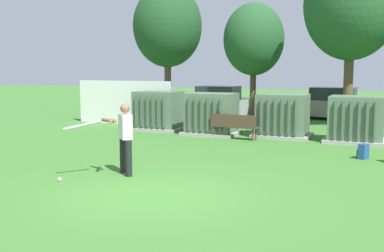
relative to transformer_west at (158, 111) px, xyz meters
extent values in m
plane|color=#3D752D|center=(4.53, -9.18, -0.79)|extent=(96.00, 96.00, 0.00)
cube|color=white|center=(-2.47, 1.32, 0.21)|extent=(4.80, 0.12, 2.00)
cube|color=#9E9B93|center=(0.00, 0.01, -0.73)|extent=(2.10, 1.70, 0.12)
cube|color=#567056|center=(0.00, 0.01, 0.08)|extent=(1.80, 1.40, 1.50)
cube|color=#495F49|center=(-0.64, -0.75, 0.08)|extent=(0.06, 0.12, 1.27)
cube|color=#495F49|center=(-0.38, -0.75, 0.08)|extent=(0.06, 0.12, 1.27)
cube|color=#495F49|center=(-0.13, -0.75, 0.08)|extent=(0.06, 0.12, 1.27)
cube|color=#495F49|center=(0.13, -0.75, 0.08)|extent=(0.06, 0.12, 1.27)
cube|color=#495F49|center=(0.38, -0.75, 0.08)|extent=(0.06, 0.12, 1.27)
cube|color=#495F49|center=(0.64, -0.75, 0.08)|extent=(0.06, 0.12, 1.27)
cube|color=#9E9B93|center=(2.55, -0.42, -0.73)|extent=(2.10, 1.70, 0.12)
cube|color=#567056|center=(2.55, -0.42, 0.08)|extent=(1.80, 1.40, 1.50)
cube|color=#495F49|center=(1.92, -1.18, 0.08)|extent=(0.06, 0.12, 1.27)
cube|color=#495F49|center=(2.17, -1.18, 0.08)|extent=(0.06, 0.12, 1.27)
cube|color=#495F49|center=(2.43, -1.18, 0.08)|extent=(0.06, 0.12, 1.27)
cube|color=#495F49|center=(2.68, -1.18, 0.08)|extent=(0.06, 0.12, 1.27)
cube|color=#495F49|center=(2.94, -1.18, 0.08)|extent=(0.06, 0.12, 1.27)
cube|color=#495F49|center=(3.19, -1.18, 0.08)|extent=(0.06, 0.12, 1.27)
cube|color=#9E9B93|center=(5.25, -0.03, -0.73)|extent=(2.10, 1.70, 0.12)
cube|color=#567056|center=(5.25, -0.03, 0.08)|extent=(1.80, 1.40, 1.50)
cube|color=#495F49|center=(4.61, -0.79, 0.08)|extent=(0.06, 0.12, 1.27)
cube|color=#495F49|center=(4.87, -0.79, 0.08)|extent=(0.06, 0.12, 1.27)
cube|color=#495F49|center=(5.12, -0.79, 0.08)|extent=(0.06, 0.12, 1.27)
cube|color=#495F49|center=(5.38, -0.79, 0.08)|extent=(0.06, 0.12, 1.27)
cube|color=#495F49|center=(5.63, -0.79, 0.08)|extent=(0.06, 0.12, 1.27)
cube|color=#495F49|center=(5.89, -0.79, 0.08)|extent=(0.06, 0.12, 1.27)
cube|color=#9E9B93|center=(7.89, -0.28, -0.73)|extent=(2.10, 1.70, 0.12)
cube|color=#567056|center=(7.89, -0.28, 0.08)|extent=(1.80, 1.40, 1.50)
cube|color=#495F49|center=(7.26, -1.04, 0.08)|extent=(0.06, 0.12, 1.27)
cube|color=#495F49|center=(7.51, -1.04, 0.08)|extent=(0.06, 0.12, 1.27)
cube|color=#495F49|center=(7.77, -1.04, 0.08)|extent=(0.06, 0.12, 1.27)
cube|color=#495F49|center=(8.02, -1.04, 0.08)|extent=(0.06, 0.12, 1.27)
cube|color=#495F49|center=(8.28, -1.04, 0.08)|extent=(0.06, 0.12, 1.27)
cube|color=#495F49|center=(8.53, -1.04, 0.08)|extent=(0.06, 0.12, 1.27)
cube|color=#4C3828|center=(3.75, -1.18, -0.34)|extent=(1.84, 0.63, 0.05)
cube|color=#4C3828|center=(3.73, -1.36, -0.09)|extent=(1.79, 0.27, 0.44)
cylinder|color=#4C3828|center=(3.01, -0.95, -0.58)|extent=(0.06, 0.06, 0.42)
cylinder|color=#4C3828|center=(4.53, -1.14, -0.58)|extent=(0.06, 0.06, 0.42)
cylinder|color=#4C3828|center=(2.97, -1.22, -0.58)|extent=(0.06, 0.06, 0.42)
cylinder|color=#4C3828|center=(4.49, -1.42, -0.58)|extent=(0.06, 0.06, 0.42)
cylinder|color=black|center=(3.25, -7.94, -0.35)|extent=(0.16, 0.16, 0.88)
cylinder|color=black|center=(2.90, -7.62, -0.35)|extent=(0.16, 0.16, 0.88)
cube|color=white|center=(3.08, -7.78, 0.39)|extent=(0.46, 0.45, 0.60)
sphere|color=brown|center=(3.08, -7.78, 0.84)|extent=(0.23, 0.23, 0.23)
cylinder|color=brown|center=(2.89, -8.12, 0.55)|extent=(0.33, 0.52, 0.09)
cylinder|color=brown|center=(2.76, -8.00, 0.55)|extent=(0.53, 0.29, 0.09)
cylinder|color=#B2B2B7|center=(2.36, -8.56, 0.48)|extent=(0.62, 0.67, 0.21)
sphere|color=#B2B2B7|center=(2.65, -8.25, 0.55)|extent=(0.08, 0.08, 0.08)
sphere|color=white|center=(2.04, -9.00, -0.74)|extent=(0.09, 0.09, 0.09)
cube|color=#264C8C|center=(8.33, -3.42, -0.57)|extent=(0.31, 0.37, 0.44)
cube|color=navy|center=(8.21, -3.37, -0.63)|extent=(0.14, 0.23, 0.22)
cylinder|color=brown|center=(-2.06, 5.16, 0.69)|extent=(0.36, 0.36, 2.95)
ellipsoid|color=#1E4723|center=(-2.06, 5.16, 3.99)|extent=(3.63, 3.63, 4.31)
cylinder|color=#4C3828|center=(2.45, 5.80, 0.45)|extent=(0.31, 0.31, 2.48)
ellipsoid|color=#235128|center=(2.45, 5.80, 3.23)|extent=(3.05, 3.05, 3.63)
cylinder|color=brown|center=(7.21, 4.10, 0.85)|extent=(0.40, 0.40, 3.27)
ellipsoid|color=#235128|center=(7.21, 4.10, 4.51)|extent=(4.02, 4.02, 4.78)
cube|color=#B2B2B7|center=(0.19, 6.48, -0.21)|extent=(4.24, 1.80, 0.80)
cube|color=#262B33|center=(0.34, 6.47, 0.51)|extent=(2.14, 1.61, 0.64)
cylinder|color=black|center=(-1.14, 5.66, -0.47)|extent=(0.65, 0.24, 0.64)
cylinder|color=black|center=(-1.09, 7.36, -0.47)|extent=(0.65, 0.24, 0.64)
cylinder|color=black|center=(1.47, 5.59, -0.47)|extent=(0.65, 0.24, 0.64)
cylinder|color=black|center=(1.51, 7.29, -0.47)|extent=(0.65, 0.24, 0.64)
cube|color=gray|center=(6.11, 7.21, -0.21)|extent=(4.32, 2.03, 0.80)
cube|color=#262B33|center=(6.26, 7.19, 0.51)|extent=(2.22, 1.72, 0.64)
cylinder|color=black|center=(4.74, 6.46, -0.47)|extent=(0.66, 0.27, 0.64)
cylinder|color=black|center=(4.88, 8.16, -0.47)|extent=(0.66, 0.27, 0.64)
cylinder|color=black|center=(7.34, 6.25, -0.47)|extent=(0.66, 0.27, 0.64)
cylinder|color=black|center=(7.48, 7.95, -0.47)|extent=(0.66, 0.27, 0.64)
camera|label=1|loc=(9.01, -17.61, 1.82)|focal=44.19mm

